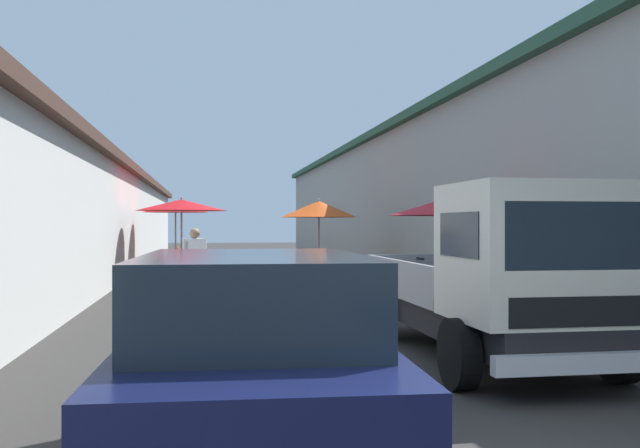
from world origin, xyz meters
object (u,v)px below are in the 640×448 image
at_px(delivery_truck, 511,280).
at_px(fruit_stall_mid_lane, 177,220).
at_px(fruit_stall_far_left, 459,223).
at_px(vendor_by_crates, 195,261).
at_px(fruit_stall_near_right, 180,216).
at_px(fruit_stall_near_left, 319,217).
at_px(hatchback_car, 253,354).
at_px(parked_scooter, 426,304).

bearing_deg(delivery_truck, fruit_stall_mid_lane, 15.08).
xyz_separation_m(fruit_stall_far_left, vendor_by_crates, (2.66, 4.66, -0.77)).
relative_size(fruit_stall_near_right, fruit_stall_mid_lane, 1.05).
bearing_deg(delivery_truck, fruit_stall_near_right, 17.62).
distance_m(fruit_stall_near_right, fruit_stall_far_left, 9.88).
height_order(fruit_stall_near_left, fruit_stall_mid_lane, fruit_stall_mid_lane).
height_order(fruit_stall_near_right, fruit_stall_far_left, fruit_stall_near_right).
relative_size(hatchback_car, vendor_by_crates, 2.52).
distance_m(fruit_stall_far_left, vendor_by_crates, 5.42).
relative_size(delivery_truck, vendor_by_crates, 3.12).
distance_m(fruit_stall_near_right, delivery_truck, 13.58).
xyz_separation_m(fruit_stall_mid_lane, parked_scooter, (-13.14, -4.25, -1.36)).
xyz_separation_m(fruit_stall_near_right, fruit_stall_far_left, (-8.42, -5.16, -0.21)).
height_order(fruit_stall_near_right, fruit_stall_mid_lane, fruit_stall_mid_lane).
bearing_deg(fruit_stall_far_left, parked_scooter, 145.37).
bearing_deg(fruit_stall_far_left, fruit_stall_mid_lane, 25.02).
relative_size(fruit_stall_near_right, hatchback_car, 0.65).
distance_m(fruit_stall_near_right, parked_scooter, 10.93).
xyz_separation_m(fruit_stall_near_left, vendor_by_crates, (-6.19, 3.58, -0.97)).
bearing_deg(hatchback_car, fruit_stall_near_right, 3.97).
xyz_separation_m(delivery_truck, vendor_by_crates, (7.16, 3.60, -0.14)).
bearing_deg(fruit_stall_mid_lane, hatchback_car, -176.04).
height_order(fruit_stall_near_left, hatchback_car, fruit_stall_near_left).
relative_size(fruit_stall_near_right, parked_scooter, 1.52).
relative_size(fruit_stall_near_right, fruit_stall_far_left, 1.01).
bearing_deg(fruit_stall_far_left, fruit_stall_near_right, 31.51).
xyz_separation_m(fruit_stall_near_left, fruit_stall_mid_lane, (2.66, 4.29, -0.07)).
bearing_deg(fruit_stall_mid_lane, fruit_stall_near_left, -121.80).
bearing_deg(fruit_stall_far_left, hatchback_car, 149.14).
bearing_deg(hatchback_car, vendor_by_crates, 3.34).
bearing_deg(delivery_truck, vendor_by_crates, 26.69).
relative_size(fruit_stall_near_left, vendor_by_crates, 1.54).
height_order(fruit_stall_near_right, hatchback_car, fruit_stall_near_right).
distance_m(fruit_stall_near_left, delivery_truck, 13.38).
xyz_separation_m(hatchback_car, parked_scooter, (5.24, -2.98, -0.29)).
relative_size(fruit_stall_far_left, delivery_truck, 0.52).
distance_m(fruit_stall_near_left, vendor_by_crates, 7.22).
height_order(fruit_stall_mid_lane, hatchback_car, fruit_stall_mid_lane).
xyz_separation_m(hatchback_car, delivery_truck, (2.37, -3.04, 0.30)).
bearing_deg(fruit_stall_near_left, fruit_stall_near_right, 96.01).
xyz_separation_m(fruit_stall_near_right, hatchback_car, (-15.29, -1.06, -1.15)).
bearing_deg(vendor_by_crates, fruit_stall_near_left, -30.04).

